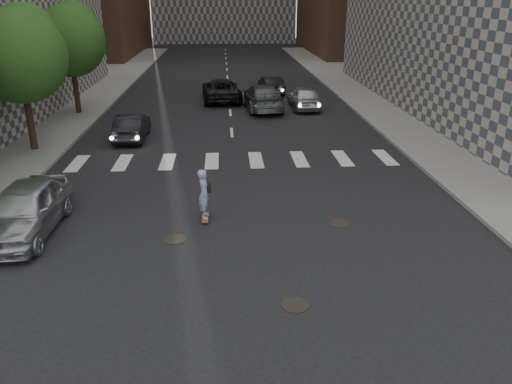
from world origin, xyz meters
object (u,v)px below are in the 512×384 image
(traffic_car_b, at_px, (262,97))
(traffic_car_d, at_px, (304,97))
(tree_b, at_px, (21,51))
(traffic_car_c, at_px, (221,90))
(traffic_car_e, at_px, (271,85))
(silver_sedan, at_px, (25,209))
(skateboarder, at_px, (204,194))
(tree_c, at_px, (71,38))
(traffic_car_a, at_px, (132,126))

(traffic_car_b, distance_m, traffic_car_d, 2.79)
(tree_b, xyz_separation_m, traffic_car_c, (8.88, 11.80, -3.89))
(tree_b, relative_size, traffic_car_e, 1.63)
(silver_sedan, distance_m, traffic_car_e, 25.37)
(skateboarder, bearing_deg, silver_sedan, -174.53)
(skateboarder, bearing_deg, traffic_car_b, 78.34)
(tree_c, xyz_separation_m, traffic_car_b, (11.59, 0.64, -3.83))
(tree_c, bearing_deg, traffic_car_a, -55.15)
(skateboarder, height_order, traffic_car_a, skateboarder)
(skateboarder, bearing_deg, tree_b, 133.47)
(silver_sedan, height_order, traffic_car_d, silver_sedan)
(skateboarder, xyz_separation_m, traffic_car_a, (-4.07, 10.38, -0.26))
(tree_b, bearing_deg, traffic_car_a, 23.56)
(traffic_car_a, bearing_deg, silver_sedan, 82.22)
(traffic_car_b, bearing_deg, tree_b, 31.30)
(tree_c, xyz_separation_m, traffic_car_a, (4.27, -6.14, -3.98))
(skateboarder, xyz_separation_m, traffic_car_d, (6.02, 17.38, -0.16))
(traffic_car_d, bearing_deg, silver_sedan, 56.97)
(traffic_car_c, height_order, traffic_car_e, traffic_car_c)
(traffic_car_b, height_order, traffic_car_d, traffic_car_b)
(skateboarder, distance_m, silver_sedan, 5.58)
(tree_c, distance_m, skateboarder, 18.87)
(tree_b, relative_size, tree_c, 1.00)
(tree_b, height_order, traffic_car_c, tree_b)
(silver_sedan, bearing_deg, skateboarder, 7.52)
(tree_c, height_order, traffic_car_b, tree_c)
(traffic_car_c, bearing_deg, tree_b, 49.54)
(traffic_car_a, distance_m, traffic_car_c, 10.95)
(traffic_car_e, bearing_deg, tree_c, 20.38)
(tree_c, bearing_deg, silver_sedan, -80.72)
(traffic_car_a, bearing_deg, tree_b, 23.41)
(traffic_car_e, bearing_deg, traffic_car_a, 50.01)
(traffic_car_c, bearing_deg, skateboarder, 84.99)
(traffic_car_a, bearing_deg, traffic_car_c, -115.01)
(skateboarder, height_order, traffic_car_e, skateboarder)
(traffic_car_d, bearing_deg, traffic_car_c, -28.44)
(skateboarder, height_order, traffic_car_d, skateboarder)
(tree_b, distance_m, traffic_car_e, 19.47)
(tree_c, distance_m, silver_sedan, 17.79)
(tree_b, distance_m, skateboarder, 12.49)
(tree_c, distance_m, traffic_car_e, 14.68)
(traffic_car_d, xyz_separation_m, traffic_car_e, (-1.69, 5.36, -0.10))
(silver_sedan, bearing_deg, traffic_car_e, 68.17)
(traffic_car_a, bearing_deg, traffic_car_b, -137.32)
(traffic_car_b, relative_size, traffic_car_e, 1.38)
(skateboarder, relative_size, traffic_car_d, 0.39)
(tree_b, height_order, traffic_car_e, tree_b)
(tree_b, height_order, skateboarder, tree_b)
(silver_sedan, xyz_separation_m, traffic_car_c, (6.08, 20.94, -0.04))
(traffic_car_a, height_order, traffic_car_b, traffic_car_b)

